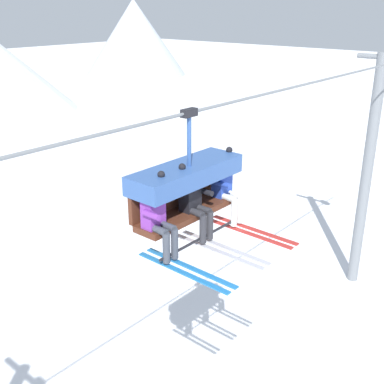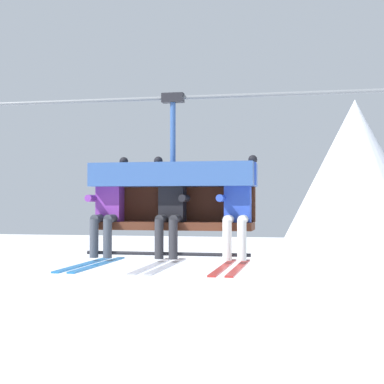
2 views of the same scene
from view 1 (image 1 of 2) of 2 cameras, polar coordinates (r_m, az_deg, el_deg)
name	(u,v)px [view 1 (image 1 of 2)]	position (r m, az deg, el deg)	size (l,w,h in m)	color
mountain_peak_east	(135,37)	(70.82, -6.82, 17.74)	(14.12, 14.12, 10.15)	silver
lift_tower_far	(368,169)	(17.16, 20.12, 2.55)	(0.36, 1.88, 8.17)	slate
lift_cable	(253,97)	(8.65, 7.27, 11.10)	(18.62, 0.05, 0.05)	slate
chairlift_chair	(186,182)	(7.67, -0.75, 1.15)	(2.09, 0.74, 2.05)	#512819
skier_purple	(159,218)	(7.07, -3.89, -3.06)	(0.48, 1.70, 1.34)	purple
skier_black	(196,201)	(7.64, 0.45, -1.11)	(0.48, 1.70, 1.34)	black
skier_blue	(228,187)	(8.25, 4.24, 0.59)	(0.48, 1.70, 1.34)	#2847B7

